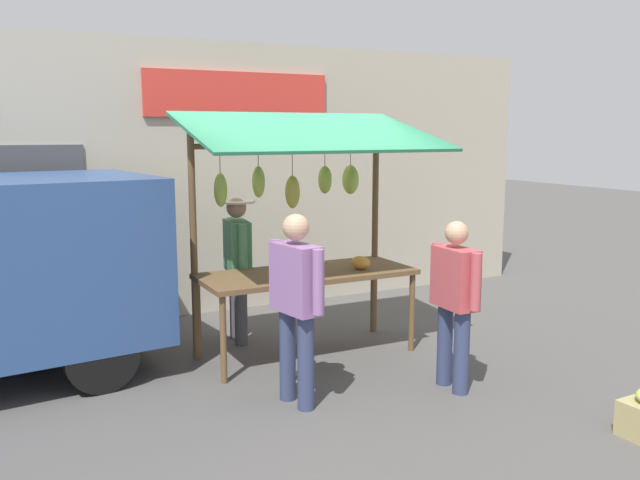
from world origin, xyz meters
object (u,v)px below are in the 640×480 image
Objects in this scene: market_stall at (307,206)px; shopper_with_shopping_bag at (455,295)px; vendor_with_sunhat at (237,258)px; shopper_in_grey_tee at (296,296)px.

market_stall is 1.64× the size of shopper_with_shopping_bag.
vendor_with_sunhat is at bearing -55.63° from market_stall.
shopper_in_grey_tee is (0.18, 1.89, 0.01)m from vendor_with_sunhat.
market_stall is 1.53× the size of shopper_in_grey_tee.
shopper_with_shopping_bag is at bearing 116.20° from market_stall.
shopper_in_grey_tee reaches higher than vendor_with_sunhat.
vendor_with_sunhat is at bearing -15.23° from shopper_in_grey_tee.
shopper_in_grey_tee is at bearing 60.18° from market_stall.
market_stall reaches higher than shopper_in_grey_tee.
market_stall is at bearing 28.49° from shopper_with_shopping_bag.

